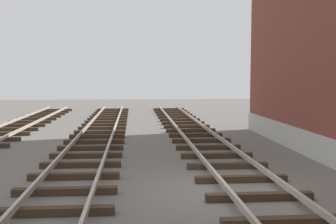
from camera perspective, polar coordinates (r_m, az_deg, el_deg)
The scene contains 3 objects.
ground_plane at distance 10.73m, azimuth 8.00°, elevation -10.59°, with size 80.00×80.00×0.00m, color #605B56.
track_near_building at distance 10.83m, azimuth 11.00°, elevation -9.76°, with size 2.50×49.83×0.32m.
track_centre at distance 10.57m, azimuth -13.76°, elevation -10.20°, with size 2.50×49.83×0.32m.
Camera 1 is at (-2.30, -10.07, 2.88)m, focal length 44.97 mm.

